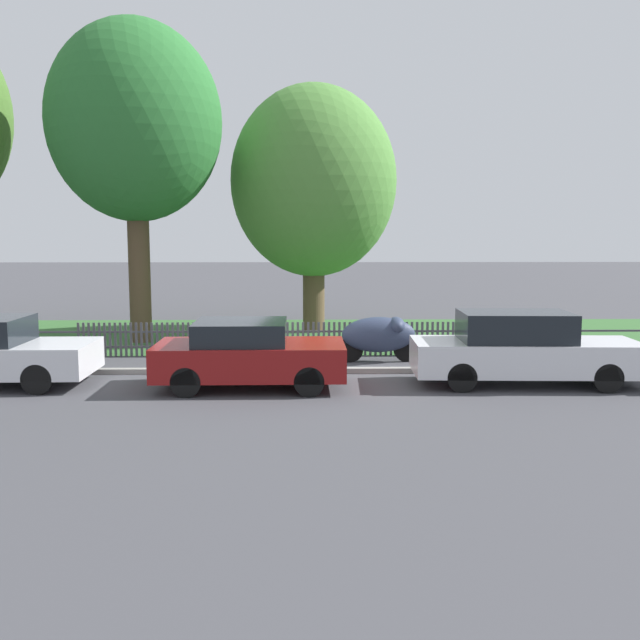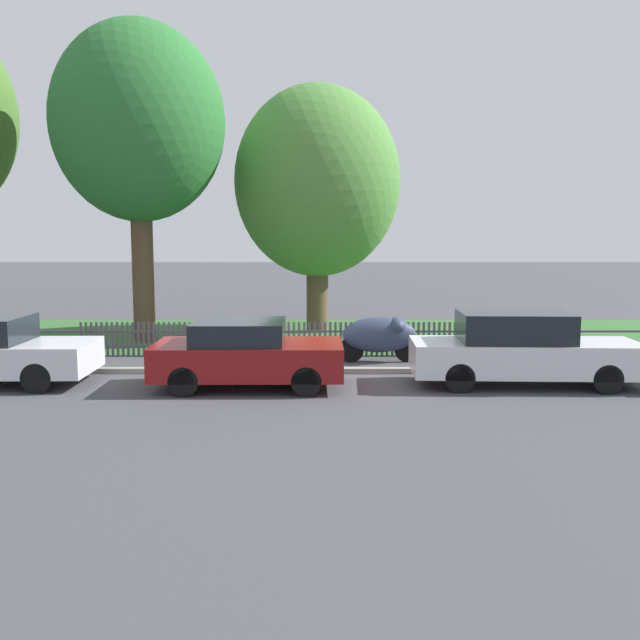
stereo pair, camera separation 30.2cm
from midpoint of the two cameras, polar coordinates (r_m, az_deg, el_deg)
The scene contains 9 objects.
ground_plane at distance 15.72m, azimuth -3.62°, elevation -4.36°, with size 120.00×120.00×0.00m, color #424247.
kerb_stone at distance 15.81m, azimuth -3.61°, elevation -4.07°, with size 37.84×0.20×0.12m, color gray.
grass_strip at distance 21.71m, azimuth -2.92°, elevation -1.19°, with size 37.84×7.45×0.01m, color #33602D.
park_fence at distance 17.97m, azimuth -3.30°, elevation -1.53°, with size 37.84×0.05×0.86m.
parked_car_navy_estate at distance 14.34m, azimuth -6.35°, elevation -2.70°, with size 3.77×1.87×1.35m.
parked_car_red_compact at distance 15.04m, azimuth 15.33°, elevation -2.25°, with size 4.61×1.80×1.50m.
covered_motorcycle at distance 17.13m, azimuth 4.36°, elevation -1.17°, with size 1.95×0.79×1.09m.
tree_behind_motorcycle at distance 20.96m, azimuth -15.00°, elevation 14.97°, with size 4.77×4.77×8.87m.
tree_mid_park at distance 22.24m, azimuth -0.91°, elevation 10.97°, with size 5.08×5.08×7.58m.
Camera 1 is at (0.55, -15.40, 3.09)m, focal length 40.00 mm.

